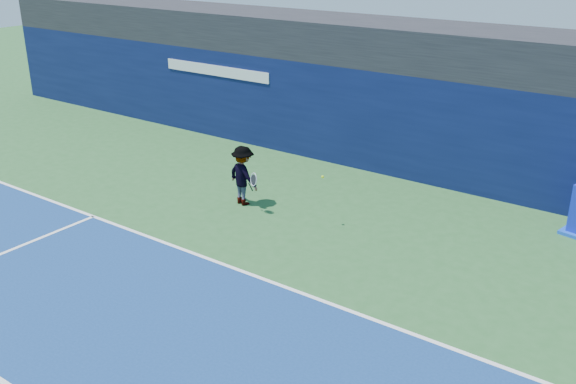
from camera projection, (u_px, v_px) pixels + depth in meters
The scene contains 6 objects.
ground at pixel (139, 342), 11.14m from camera, with size 80.00×80.00×0.00m, color #285A2A.
baseline at pixel (248, 273), 13.40m from camera, with size 24.00×0.10×0.01m, color white.
stadium_band at pixel (431, 47), 18.47m from camera, with size 36.00×3.00×1.20m, color black.
back_wall_assembly at pixel (411, 125), 18.50m from camera, with size 36.00×1.03×3.00m.
tennis_player at pixel (243, 175), 16.63m from camera, with size 1.30×0.80×1.58m.
tennis_ball at pixel (323, 177), 15.19m from camera, with size 0.07×0.07×0.07m.
Camera 1 is at (7.59, -6.09, 6.56)m, focal length 40.00 mm.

